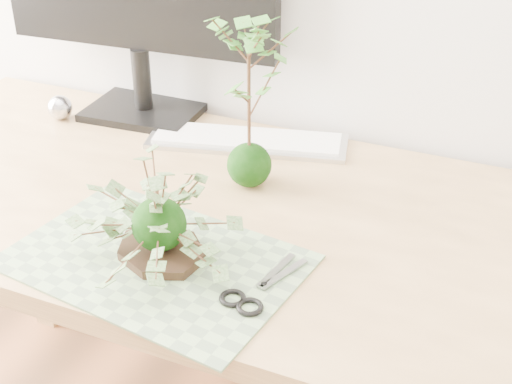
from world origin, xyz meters
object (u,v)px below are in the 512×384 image
at_px(desk, 229,247).
at_px(ivy_kokedama, 157,202).
at_px(keyboard, 247,140).
at_px(maple_kokedama, 249,60).

relative_size(desk, ivy_kokedama, 5.00).
relative_size(ivy_kokedama, keyboard, 0.73).
bearing_deg(keyboard, desk, -87.74).
relative_size(desk, keyboard, 3.67).
xyz_separation_m(ivy_kokedama, keyboard, (-0.04, 0.43, -0.10)).
bearing_deg(desk, ivy_kokedama, -99.20).
height_order(ivy_kokedama, maple_kokedama, maple_kokedama).
xyz_separation_m(maple_kokedama, keyboard, (-0.08, 0.16, -0.24)).
height_order(desk, maple_kokedama, maple_kokedama).
xyz_separation_m(desk, keyboard, (-0.07, 0.25, 0.10)).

